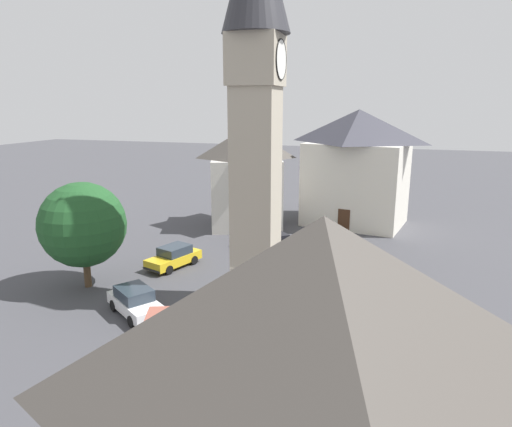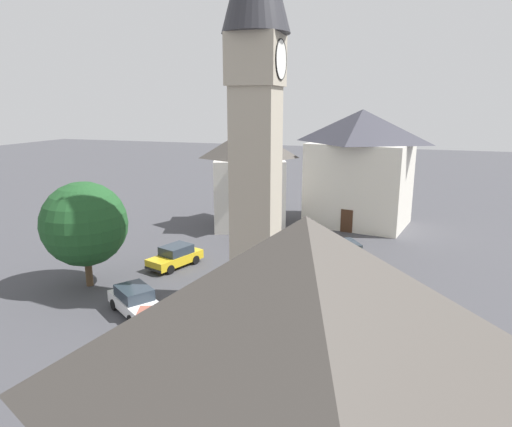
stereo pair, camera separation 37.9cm
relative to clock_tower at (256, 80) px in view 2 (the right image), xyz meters
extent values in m
plane|color=#424247|center=(0.00, 0.00, -12.60)|extent=(200.00, 200.00, 0.00)
cube|color=gray|center=(0.00, 0.00, -12.30)|extent=(2.93, 2.93, 0.60)
cube|color=#ADA38E|center=(0.00, 0.00, -6.16)|extent=(2.35, 2.35, 11.67)
cube|color=#ADA38E|center=(0.00, 0.00, 0.96)|extent=(2.63, 2.63, 2.58)
cylinder|color=white|center=(0.00, 1.34, 0.96)|extent=(1.97, 0.04, 1.97)
torus|color=black|center=(0.00, 1.35, 0.96)|extent=(2.03, 0.06, 2.03)
cube|color=black|center=(0.00, 1.38, 1.18)|extent=(0.05, 0.02, 0.55)
cube|color=black|center=(0.30, 1.38, 0.96)|extent=(0.75, 0.02, 0.04)
cylinder|color=white|center=(0.00, -1.34, 0.96)|extent=(1.97, 0.04, 1.97)
torus|color=black|center=(0.00, -1.35, 0.96)|extent=(2.03, 0.06, 2.03)
cube|color=gold|center=(8.97, -4.02, -12.01)|extent=(4.40, 3.53, 0.64)
cube|color=#28333D|center=(8.84, -4.10, -11.39)|extent=(2.60, 2.41, 0.64)
cylinder|color=black|center=(9.63, -2.71, -12.28)|extent=(0.66, 0.51, 0.64)
cylinder|color=black|center=(10.44, -4.09, -12.28)|extent=(0.66, 0.51, 0.64)
cylinder|color=black|center=(7.50, -3.95, -12.28)|extent=(0.66, 0.51, 0.64)
cylinder|color=black|center=(8.31, -5.33, -12.28)|extent=(0.66, 0.51, 0.64)
cube|color=black|center=(10.72, -3.00, -12.23)|extent=(0.94, 1.50, 0.16)
cube|color=white|center=(-3.44, 5.89, -12.01)|extent=(3.71, 4.35, 0.64)
cube|color=#28333D|center=(-3.35, 6.01, -11.39)|extent=(2.47, 2.61, 0.64)
cylinder|color=black|center=(-3.46, 4.42, -12.28)|extent=(0.54, 0.65, 0.64)
cylinder|color=black|center=(-4.79, 5.32, -12.28)|extent=(0.54, 0.65, 0.64)
cylinder|color=black|center=(-2.08, 6.46, -12.28)|extent=(0.54, 0.65, 0.64)
cylinder|color=black|center=(-3.41, 7.36, -12.28)|extent=(0.54, 0.65, 0.64)
cube|color=black|center=(-4.57, 4.22, -12.23)|extent=(1.45, 1.03, 0.16)
cube|color=gold|center=(3.97, 7.41, -12.01)|extent=(4.43, 2.93, 0.64)
cube|color=#28333D|center=(4.11, 7.37, -11.39)|extent=(2.49, 2.15, 0.64)
cylinder|color=black|center=(2.55, 7.05, -12.28)|extent=(0.68, 0.41, 0.64)
cylinder|color=black|center=(3.06, 8.57, -12.28)|extent=(0.68, 0.41, 0.64)
cylinder|color=black|center=(4.88, 6.26, -12.28)|extent=(0.68, 0.41, 0.64)
cylinder|color=black|center=(5.39, 7.78, -12.28)|extent=(0.68, 0.41, 0.64)
cube|color=black|center=(2.06, 8.06, -12.23)|extent=(0.65, 1.62, 0.16)
cube|color=black|center=(10.56, 2.72, -12.01)|extent=(4.02, 4.18, 0.64)
cube|color=#28333D|center=(10.46, 2.83, -11.39)|extent=(2.57, 2.60, 0.64)
cylinder|color=black|center=(11.98, 2.35, -12.28)|extent=(0.59, 0.62, 0.64)
cylinder|color=black|center=(10.79, 1.27, -12.28)|extent=(0.59, 0.62, 0.64)
cylinder|color=black|center=(10.32, 4.16, -12.28)|extent=(0.59, 0.62, 0.64)
cylinder|color=black|center=(9.14, 3.09, -12.28)|extent=(0.59, 0.62, 0.64)
cube|color=black|center=(11.92, 1.22, -12.23)|extent=(1.31, 1.21, 0.16)
cylinder|color=black|center=(-10.58, 2.84, -12.19)|extent=(0.13, 0.13, 0.82)
cylinder|color=black|center=(-10.71, 2.71, -12.19)|extent=(0.13, 0.13, 0.82)
cube|color=gold|center=(-10.65, 2.78, -11.48)|extent=(0.41, 0.41, 0.60)
cylinder|color=gold|center=(-10.48, 2.94, -11.53)|extent=(0.09, 0.09, 0.60)
cylinder|color=gold|center=(-10.82, 2.61, -11.53)|extent=(0.09, 0.09, 0.60)
sphere|color=tan|center=(-10.65, 2.78, -11.03)|extent=(0.22, 0.22, 0.22)
sphere|color=black|center=(-10.66, 2.78, -11.01)|extent=(0.20, 0.20, 0.20)
cylinder|color=brown|center=(-0.86, 10.99, -11.48)|extent=(0.44, 0.44, 2.24)
sphere|color=#1E4C23|center=(-0.86, 10.99, -8.50)|extent=(5.31, 5.31, 5.31)
cube|color=silver|center=(20.17, -3.71, -8.69)|extent=(8.29, 9.96, 7.82)
pyramid|color=#383842|center=(20.17, -3.71, -3.25)|extent=(8.70, 10.46, 3.06)
cube|color=#422819|center=(16.81, -3.09, -11.55)|extent=(0.28, 1.10, 2.10)
pyramid|color=#47423D|center=(-16.76, -6.33, -4.35)|extent=(8.97, 9.04, 2.97)
cube|color=beige|center=(16.29, 6.05, -9.37)|extent=(8.07, 8.13, 6.46)
pyramid|color=#47423D|center=(16.29, 6.05, -4.73)|extent=(8.48, 8.54, 2.81)
cube|color=#422819|center=(13.34, 4.96, -11.55)|extent=(0.46, 1.06, 2.10)
cylinder|color=gray|center=(-2.63, -4.44, -11.50)|extent=(0.07, 0.07, 2.20)
cube|color=red|center=(-2.63, -4.44, -10.10)|extent=(0.60, 0.04, 0.60)
camera|label=1|loc=(-23.44, -7.33, -1.20)|focal=31.72mm
camera|label=2|loc=(-23.32, -7.69, -1.20)|focal=31.72mm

